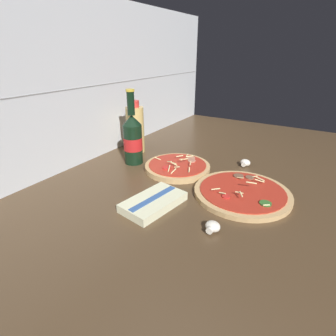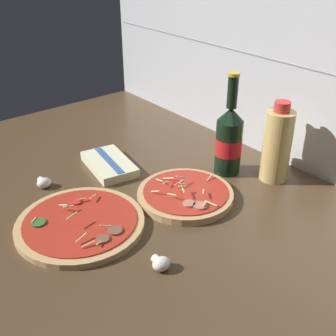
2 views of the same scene
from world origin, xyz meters
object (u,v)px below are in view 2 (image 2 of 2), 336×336
at_px(pizza_near, 80,223).
at_px(mushroom_right, 44,183).
at_px(pizza_far, 185,194).
at_px(oil_bottle, 277,145).
at_px(dish_towel, 109,164).
at_px(mushroom_left, 161,263).
at_px(beer_bottle, 229,139).

relative_size(pizza_near, mushroom_right, 7.34).
bearing_deg(pizza_far, oil_bottle, 73.26).
relative_size(pizza_near, pizza_far, 1.21).
bearing_deg(dish_towel, oil_bottle, 43.77).
bearing_deg(dish_towel, pizza_far, 14.37).
bearing_deg(mushroom_left, pizza_far, 128.21).
bearing_deg(pizza_far, mushroom_right, -137.31).
distance_m(pizza_far, mushroom_right, 0.36).
distance_m(pizza_far, oil_bottle, 0.27).
bearing_deg(mushroom_left, pizza_near, -165.85).
xyz_separation_m(pizza_far, mushroom_left, (0.16, -0.20, 0.00)).
bearing_deg(mushroom_right, pizza_near, -2.50).
xyz_separation_m(pizza_far, dish_towel, (-0.25, -0.06, 0.00)).
height_order(mushroom_left, mushroom_right, same).
relative_size(beer_bottle, dish_towel, 1.43).
bearing_deg(mushroom_right, pizza_far, 42.69).
xyz_separation_m(beer_bottle, dish_towel, (-0.22, -0.24, -0.08)).
xyz_separation_m(beer_bottle, mushroom_left, (0.19, -0.38, -0.08)).
relative_size(pizza_far, beer_bottle, 0.86).
xyz_separation_m(pizza_far, mushroom_right, (-0.27, -0.25, 0.00)).
xyz_separation_m(pizza_near, oil_bottle, (0.13, 0.50, 0.09)).
xyz_separation_m(mushroom_left, dish_towel, (-0.40, 0.14, -0.00)).
bearing_deg(pizza_far, pizza_near, -103.19).
distance_m(beer_bottle, oil_bottle, 0.12).
xyz_separation_m(pizza_far, beer_bottle, (-0.03, 0.18, 0.09)).
distance_m(pizza_far, mushroom_left, 0.25).
height_order(pizza_far, oil_bottle, oil_bottle).
xyz_separation_m(oil_bottle, dish_towel, (-0.32, -0.31, -0.09)).
bearing_deg(oil_bottle, dish_towel, -136.23).
bearing_deg(beer_bottle, oil_bottle, 33.43).
distance_m(oil_bottle, dish_towel, 0.45).
height_order(pizza_far, beer_bottle, beer_bottle).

